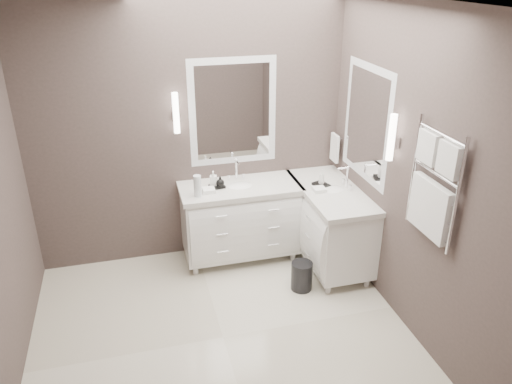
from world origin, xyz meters
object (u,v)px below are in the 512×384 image
object	(u,v)px
vanity_back	(240,217)
vanity_right	(329,221)
towel_ladder	(433,190)
waste_bin	(302,276)

from	to	relation	value
vanity_back	vanity_right	size ratio (longest dim) A/B	1.00
vanity_back	towel_ladder	xyz separation A→B (m)	(1.10, -1.63, 0.91)
towel_ladder	vanity_back	bearing A→B (deg)	124.10
vanity_right	towel_ladder	size ratio (longest dim) A/B	1.38
towel_ladder	waste_bin	world-z (taller)	towel_ladder
vanity_back	towel_ladder	size ratio (longest dim) A/B	1.38
towel_ladder	waste_bin	size ratio (longest dim) A/B	3.09
vanity_right	waste_bin	size ratio (longest dim) A/B	4.26
waste_bin	vanity_back	bearing A→B (deg)	121.07
towel_ladder	waste_bin	bearing A→B (deg)	126.42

